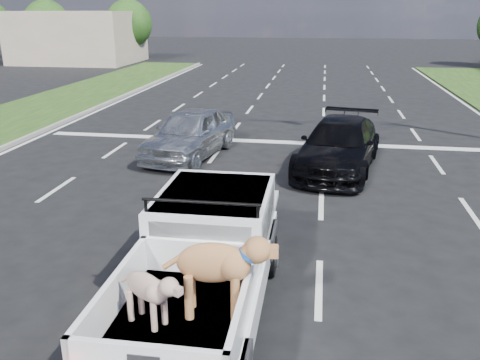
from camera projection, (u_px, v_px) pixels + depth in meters
name	position (u px, v px, depth m)	size (l,w,h in m)	color
ground	(220.00, 280.00, 9.02)	(160.00, 160.00, 0.00)	black
road_markings	(263.00, 170.00, 15.16)	(17.75, 60.00, 0.01)	silver
building_left	(78.00, 37.00, 45.02)	(10.00, 8.00, 4.40)	tan
tree_far_b	(47.00, 23.00, 47.14)	(4.20, 4.20, 5.40)	#332114
tree_far_c	(129.00, 24.00, 45.93)	(4.20, 4.20, 5.40)	#332114
pickup_truck	(203.00, 266.00, 7.59)	(2.17, 5.24, 1.96)	black
silver_sedan	(190.00, 133.00, 16.38)	(1.84, 4.57, 1.56)	#B4B7BC
black_coupe	(339.00, 145.00, 15.03)	(2.07, 5.08, 1.47)	black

